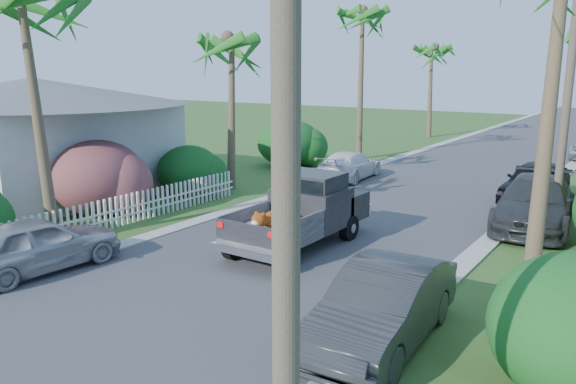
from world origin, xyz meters
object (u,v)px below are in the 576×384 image
Objects in this scene: parked_car_rm at (535,203)px; palm_l_c at (363,12)px; pickup_truck at (306,210)px; parked_car_rf at (535,182)px; parked_car_ln at (36,245)px; palm_l_d at (433,47)px; utility_pole_b at (569,81)px; parked_car_rn at (383,306)px; parked_car_lf at (350,166)px; utility_pole_a at (286,114)px; palm_l_b at (230,39)px; house_left at (36,140)px.

palm_l_c reaches higher than parked_car_rm.
parked_car_rf is at bearing 65.22° from pickup_truck.
palm_l_d is at bearing -81.13° from parked_car_ln.
parked_car_rm is 3.87m from utility_pole_b.
parked_car_rn reaches higher than parked_car_lf.
palm_l_c is (-1.66, 20.50, 7.21)m from parked_car_ln.
palm_l_c reaches higher than parked_car_ln.
utility_pole_a is at bearing -93.45° from parked_car_rm.
utility_pole_b reaches higher than palm_l_d.
parked_car_ln is at bearing -76.84° from palm_l_b.
palm_l_c is 1.02× the size of house_left.
utility_pole_a is 1.00× the size of utility_pole_b.
palm_l_b is (-11.16, 9.07, 5.42)m from parked_car_rn.
palm_l_c reaches higher than pickup_truck.
house_left is (-9.35, -9.55, 1.49)m from parked_car_lf.
palm_l_c reaches higher than house_left.
parked_car_rn is 0.48× the size of palm_l_c.
palm_l_b is 0.82× the size of utility_pole_b.
pickup_truck is 1.18× the size of parked_car_lf.
palm_l_b is at bearing -71.77° from parked_car_ln.
parked_car_rm is 0.70× the size of palm_l_d.
utility_pole_a is at bearing 111.64° from parked_car_lf.
parked_car_lf is 0.59× the size of palm_l_b.
utility_pole_b is at bearing -37.81° from palm_l_c.
parked_car_ln is (-4.29, -5.70, -0.31)m from pickup_truck.
pickup_truck is 10.03m from parked_car_lf.
house_left is (-6.50, -27.00, -4.32)m from palm_l_d.
parked_car_rf is 1.02× the size of parked_car_lf.
parked_car_ln is 21.80m from palm_l_c.
parked_car_rf is 7.94m from parked_car_lf.
palm_l_b reaches higher than house_left.
house_left is (-12.94, -0.20, 1.11)m from pickup_truck.
parked_car_rn is 0.49× the size of utility_pole_b.
parked_car_ln is (-8.63, -15.11, -0.05)m from parked_car_rf.
palm_l_d is at bearing 112.78° from parked_car_rm.
utility_pole_b is (1.32, -3.60, 3.84)m from parked_car_rf.
parked_car_rf is (4.34, 9.41, -0.25)m from pickup_truck.
parked_car_ln is 0.46× the size of house_left.
palm_l_b is (-11.08, -4.60, 5.39)m from parked_car_rf.
utility_pole_b is at bearing 7.92° from parked_car_rm.
parked_car_lf is at bearing -80.74° from palm_l_d.
parked_car_lf is (-7.94, -0.05, -0.13)m from parked_car_rf.
palm_l_c is 1.19× the size of palm_l_d.
palm_l_b reaches higher than parked_car_rm.
parked_car_rn is 6.39m from utility_pole_a.
palm_l_b is 8.92m from house_left.
parked_car_lf is at bearing 111.03° from pickup_truck.
parked_car_lf is at bearing -175.31° from parked_car_rf.
palm_l_b reaches higher than pickup_truck.
palm_l_c is 26.86m from utility_pole_a.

